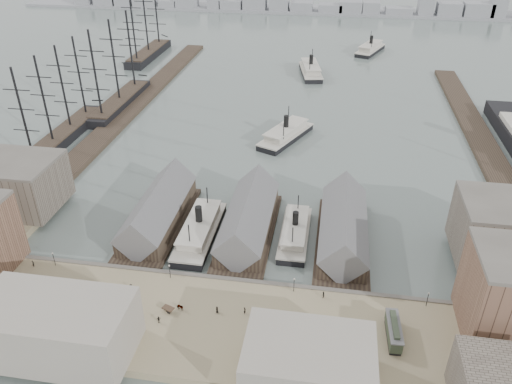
% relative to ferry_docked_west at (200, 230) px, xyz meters
% --- Properties ---
extents(ground, '(900.00, 900.00, 0.00)m').
position_rel_ferry_docked_west_xyz_m(ground, '(13.00, -13.19, -2.46)').
color(ground, '#576560').
rests_on(ground, ground).
extents(quay, '(180.00, 30.00, 2.00)m').
position_rel_ferry_docked_west_xyz_m(quay, '(13.00, -33.19, -1.46)').
color(quay, gray).
rests_on(quay, ground).
extents(seawall, '(180.00, 1.20, 2.30)m').
position_rel_ferry_docked_west_xyz_m(seawall, '(13.00, -18.39, -1.31)').
color(seawall, '#59544C').
rests_on(seawall, ground).
extents(west_wharf, '(10.00, 220.00, 1.60)m').
position_rel_ferry_docked_west_xyz_m(west_wharf, '(-55.00, 86.81, -1.66)').
color(west_wharf, '#2D231C').
rests_on(west_wharf, ground).
extents(east_wharf, '(10.00, 180.00, 1.60)m').
position_rel_ferry_docked_west_xyz_m(east_wharf, '(91.00, 76.81, -1.66)').
color(east_wharf, '#2D231C').
rests_on(east_wharf, ground).
extents(ferry_shed_west, '(14.00, 42.00, 12.60)m').
position_rel_ferry_docked_west_xyz_m(ferry_shed_west, '(-13.00, 3.69, 2.18)').
color(ferry_shed_west, '#2D231C').
rests_on(ferry_shed_west, ground).
extents(ferry_shed_center, '(14.00, 42.00, 12.60)m').
position_rel_ferry_docked_west_xyz_m(ferry_shed_center, '(13.00, 3.69, 2.18)').
color(ferry_shed_center, '#2D231C').
rests_on(ferry_shed_center, ground).
extents(ferry_shed_east, '(14.00, 42.00, 12.60)m').
position_rel_ferry_docked_west_xyz_m(ferry_shed_east, '(39.00, 3.69, 2.18)').
color(ferry_shed_east, '#2D231C').
rests_on(ferry_shed_east, ground).
extents(warehouse_west_back, '(26.00, 20.00, 14.00)m').
position_rel_ferry_docked_west_xyz_m(warehouse_west_back, '(-57.00, 4.81, 6.54)').
color(warehouse_west_back, '#60564C').
rests_on(warehouse_west_back, west_land).
extents(street_bldg_center, '(24.00, 16.00, 10.00)m').
position_rel_ferry_docked_west_xyz_m(street_bldg_center, '(33.00, -45.19, 4.54)').
color(street_bldg_center, gray).
rests_on(street_bldg_center, quay).
extents(street_bldg_west, '(30.00, 16.00, 12.00)m').
position_rel_ferry_docked_west_xyz_m(street_bldg_west, '(-17.00, -45.19, 5.54)').
color(street_bldg_west, gray).
rests_on(street_bldg_west, quay).
extents(lamp_post_far_w, '(0.44, 0.44, 3.92)m').
position_rel_ferry_docked_west_xyz_m(lamp_post_far_w, '(-32.00, -20.19, 2.25)').
color(lamp_post_far_w, black).
rests_on(lamp_post_far_w, quay).
extents(lamp_post_near_w, '(0.44, 0.44, 3.92)m').
position_rel_ferry_docked_west_xyz_m(lamp_post_near_w, '(-2.00, -20.19, 2.25)').
color(lamp_post_near_w, black).
rests_on(lamp_post_near_w, quay).
extents(lamp_post_near_e, '(0.44, 0.44, 3.92)m').
position_rel_ferry_docked_west_xyz_m(lamp_post_near_e, '(28.00, -20.19, 2.25)').
color(lamp_post_near_e, black).
rests_on(lamp_post_near_e, quay).
extents(lamp_post_far_e, '(0.44, 0.44, 3.92)m').
position_rel_ferry_docked_west_xyz_m(lamp_post_far_e, '(58.00, -20.19, 2.25)').
color(lamp_post_far_e, black).
rests_on(lamp_post_far_e, quay).
extents(far_shore, '(500.00, 40.00, 15.72)m').
position_rel_ferry_docked_west_xyz_m(far_shore, '(10.93, 320.95, 1.45)').
color(far_shore, gray).
rests_on(far_shore, ground).
extents(ferry_docked_west, '(8.82, 29.39, 10.50)m').
position_rel_ferry_docked_west_xyz_m(ferry_docked_west, '(0.00, 0.00, 0.00)').
color(ferry_docked_west, black).
rests_on(ferry_docked_west, ground).
extents(ferry_docked_east, '(7.61, 25.36, 9.06)m').
position_rel_ferry_docked_west_xyz_m(ferry_docked_east, '(26.00, 3.74, -0.34)').
color(ferry_docked_east, black).
rests_on(ferry_docked_east, ground).
extents(ferry_open_near, '(20.06, 30.74, 10.60)m').
position_rel_ferry_docked_west_xyz_m(ferry_open_near, '(16.31, 68.30, 0.02)').
color(ferry_open_near, black).
rests_on(ferry_open_near, ground).
extents(ferry_open_mid, '(15.11, 32.61, 11.21)m').
position_rel_ferry_docked_west_xyz_m(ferry_open_mid, '(20.16, 152.89, 0.17)').
color(ferry_open_mid, black).
rests_on(ferry_open_mid, ground).
extents(ferry_open_far, '(19.42, 31.39, 10.77)m').
position_rel_ferry_docked_west_xyz_m(ferry_open_far, '(52.99, 202.62, 0.07)').
color(ferry_open_far, black).
rests_on(ferry_open_far, ground).
extents(sailing_ship_near, '(8.54, 58.85, 35.12)m').
position_rel_ferry_docked_west_xyz_m(sailing_ship_near, '(-68.77, 53.36, 0.12)').
color(sailing_ship_near, black).
rests_on(sailing_ship_near, ground).
extents(sailing_ship_mid, '(9.29, 53.66, 38.18)m').
position_rel_ferry_docked_west_xyz_m(sailing_ship_mid, '(-61.28, 91.86, 0.27)').
color(sailing_ship_mid, black).
rests_on(sailing_ship_mid, ground).
extents(sailing_ship_far, '(9.71, 53.95, 39.92)m').
position_rel_ferry_docked_west_xyz_m(sailing_ship_far, '(-76.31, 171.54, 0.42)').
color(sailing_ship_far, black).
rests_on(sailing_ship_far, ground).
extents(tram, '(3.14, 10.34, 3.64)m').
position_rel_ferry_docked_west_xyz_m(tram, '(49.80, -31.26, 1.40)').
color(tram, black).
rests_on(tram, quay).
extents(horse_cart_left, '(4.76, 2.17, 1.53)m').
position_rel_ferry_docked_west_xyz_m(horse_cart_left, '(-30.55, -31.79, 0.33)').
color(horse_cart_left, black).
rests_on(horse_cart_left, quay).
extents(horse_cart_center, '(4.97, 2.73, 1.61)m').
position_rel_ferry_docked_west_xyz_m(horse_cart_center, '(2.79, -30.70, 0.36)').
color(horse_cart_center, black).
rests_on(horse_cart_center, quay).
extents(horse_cart_right, '(4.81, 2.31, 1.68)m').
position_rel_ferry_docked_west_xyz_m(horse_cart_right, '(31.41, -38.55, 0.38)').
color(horse_cart_right, black).
rests_on(horse_cart_right, quay).
extents(pedestrian_0, '(0.79, 0.83, 1.83)m').
position_rel_ferry_docked_west_xyz_m(pedestrian_0, '(-37.06, -21.53, 0.45)').
color(pedestrian_0, black).
rests_on(pedestrian_0, quay).
extents(pedestrian_1, '(1.03, 1.01, 1.68)m').
position_rel_ferry_docked_west_xyz_m(pedestrian_1, '(-28.16, -36.36, 0.38)').
color(pedestrian_1, black).
rests_on(pedestrian_1, quay).
extents(pedestrian_2, '(1.19, 1.13, 1.62)m').
position_rel_ferry_docked_west_xyz_m(pedestrian_2, '(-9.80, -25.79, 0.35)').
color(pedestrian_2, black).
rests_on(pedestrian_2, quay).
extents(pedestrian_3, '(1.07, 0.92, 1.72)m').
position_rel_ferry_docked_west_xyz_m(pedestrian_3, '(0.07, -34.83, 0.40)').
color(pedestrian_3, black).
rests_on(pedestrian_3, quay).
extents(pedestrian_4, '(0.59, 0.86, 1.70)m').
position_rel_ferry_docked_west_xyz_m(pedestrian_4, '(11.89, -29.87, 0.39)').
color(pedestrian_4, black).
rests_on(pedestrian_4, quay).
extents(pedestrian_5, '(0.56, 0.72, 1.83)m').
position_rel_ferry_docked_west_xyz_m(pedestrian_5, '(18.03, -29.22, 0.45)').
color(pedestrian_5, black).
rests_on(pedestrian_5, quay).
extents(pedestrian_6, '(0.87, 0.97, 1.64)m').
position_rel_ferry_docked_west_xyz_m(pedestrian_6, '(34.85, -21.20, 0.36)').
color(pedestrian_6, black).
rests_on(pedestrian_6, quay).
extents(pedestrian_7, '(1.15, 1.16, 1.61)m').
position_rel_ferry_docked_west_xyz_m(pedestrian_7, '(44.69, -35.94, 0.34)').
color(pedestrian_7, black).
rests_on(pedestrian_7, quay).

